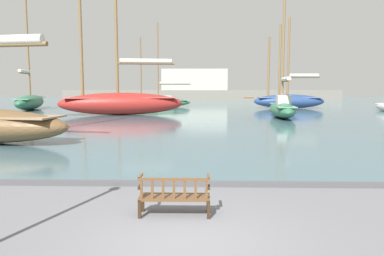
{
  "coord_description": "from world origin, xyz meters",
  "views": [
    {
      "loc": [
        0.33,
        -6.88,
        2.96
      ],
      "look_at": [
        -0.15,
        10.0,
        1.0
      ],
      "focal_mm": 35.0,
      "sensor_mm": 36.0,
      "label": 1
    }
  ],
  "objects_px": {
    "park_bench": "(174,195)",
    "sailboat_nearest_starboard": "(160,101)",
    "sailboat_distant_harbor": "(30,101)",
    "sailboat_mid_starboard": "(289,100)",
    "sailboat_centre_channel": "(121,101)",
    "sailboat_outer_starboard": "(282,107)"
  },
  "relations": [
    {
      "from": "park_bench",
      "to": "sailboat_nearest_starboard",
      "type": "height_order",
      "value": "sailboat_nearest_starboard"
    },
    {
      "from": "sailboat_distant_harbor",
      "to": "sailboat_nearest_starboard",
      "type": "height_order",
      "value": "sailboat_distant_harbor"
    },
    {
      "from": "sailboat_mid_starboard",
      "to": "sailboat_nearest_starboard",
      "type": "bearing_deg",
      "value": 171.68
    },
    {
      "from": "sailboat_centre_channel",
      "to": "sailboat_mid_starboard",
      "type": "bearing_deg",
      "value": 29.82
    },
    {
      "from": "sailboat_centre_channel",
      "to": "sailboat_nearest_starboard",
      "type": "xyz_separation_m",
      "value": [
        2.29,
        12.92,
        -0.5
      ]
    },
    {
      "from": "sailboat_outer_starboard",
      "to": "sailboat_nearest_starboard",
      "type": "relative_size",
      "value": 1.04
    },
    {
      "from": "sailboat_outer_starboard",
      "to": "sailboat_mid_starboard",
      "type": "distance_m",
      "value": 13.11
    },
    {
      "from": "sailboat_mid_starboard",
      "to": "sailboat_centre_channel",
      "type": "xyz_separation_m",
      "value": [
        -18.43,
        -10.56,
        0.26
      ]
    },
    {
      "from": "sailboat_mid_starboard",
      "to": "sailboat_centre_channel",
      "type": "relative_size",
      "value": 0.73
    },
    {
      "from": "sailboat_outer_starboard",
      "to": "sailboat_mid_starboard",
      "type": "bearing_deg",
      "value": 74.62
    },
    {
      "from": "park_bench",
      "to": "sailboat_mid_starboard",
      "type": "distance_m",
      "value": 39.66
    },
    {
      "from": "sailboat_distant_harbor",
      "to": "sailboat_centre_channel",
      "type": "relative_size",
      "value": 0.94
    },
    {
      "from": "sailboat_centre_channel",
      "to": "sailboat_nearest_starboard",
      "type": "height_order",
      "value": "sailboat_centre_channel"
    },
    {
      "from": "sailboat_outer_starboard",
      "to": "sailboat_mid_starboard",
      "type": "relative_size",
      "value": 1.02
    },
    {
      "from": "park_bench",
      "to": "sailboat_centre_channel",
      "type": "xyz_separation_m",
      "value": [
        -7.21,
        27.48,
        0.92
      ]
    },
    {
      "from": "sailboat_outer_starboard",
      "to": "sailboat_distant_harbor",
      "type": "height_order",
      "value": "sailboat_distant_harbor"
    },
    {
      "from": "park_bench",
      "to": "sailboat_nearest_starboard",
      "type": "bearing_deg",
      "value": 96.95
    },
    {
      "from": "sailboat_distant_harbor",
      "to": "sailboat_nearest_starboard",
      "type": "bearing_deg",
      "value": 20.92
    },
    {
      "from": "park_bench",
      "to": "sailboat_mid_starboard",
      "type": "bearing_deg",
      "value": 73.57
    },
    {
      "from": "sailboat_distant_harbor",
      "to": "sailboat_nearest_starboard",
      "type": "xyz_separation_m",
      "value": [
        14.57,
        5.57,
        -0.22
      ]
    },
    {
      "from": "sailboat_mid_starboard",
      "to": "park_bench",
      "type": "bearing_deg",
      "value": -106.43
    },
    {
      "from": "park_bench",
      "to": "sailboat_distant_harbor",
      "type": "height_order",
      "value": "sailboat_distant_harbor"
    }
  ]
}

